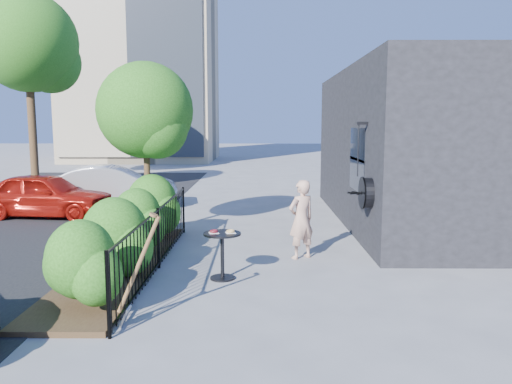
{
  "coord_description": "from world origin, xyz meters",
  "views": [
    {
      "loc": [
        0.31,
        -8.74,
        2.57
      ],
      "look_at": [
        0.25,
        1.41,
        1.2
      ],
      "focal_mm": 35.0,
      "sensor_mm": 36.0,
      "label": 1
    }
  ],
  "objects_px": {
    "patio_tree": "(148,116)",
    "car_silver": "(113,186)",
    "shovel": "(136,276)",
    "woman": "(301,219)",
    "cafe_table": "(222,247)",
    "street_tree_far": "(29,49)",
    "car_red": "(45,195)"
  },
  "relations": [
    {
      "from": "street_tree_far",
      "to": "woman",
      "type": "relative_size",
      "value": 5.41
    },
    {
      "from": "shovel",
      "to": "patio_tree",
      "type": "bearing_deg",
      "value": 100.34
    },
    {
      "from": "cafe_table",
      "to": "car_red",
      "type": "xyz_separation_m",
      "value": [
        -5.35,
        5.6,
        0.08
      ]
    },
    {
      "from": "cafe_table",
      "to": "car_silver",
      "type": "distance_m",
      "value": 8.38
    },
    {
      "from": "car_red",
      "to": "car_silver",
      "type": "xyz_separation_m",
      "value": [
        1.38,
        1.77,
        0.03
      ]
    },
    {
      "from": "woman",
      "to": "cafe_table",
      "type": "bearing_deg",
      "value": 11.94
    },
    {
      "from": "patio_tree",
      "to": "car_red",
      "type": "xyz_separation_m",
      "value": [
        -3.42,
        2.22,
        -2.14
      ]
    },
    {
      "from": "patio_tree",
      "to": "street_tree_far",
      "type": "height_order",
      "value": "street_tree_far"
    },
    {
      "from": "shovel",
      "to": "car_red",
      "type": "relative_size",
      "value": 0.41
    },
    {
      "from": "patio_tree",
      "to": "street_tree_far",
      "type": "relative_size",
      "value": 0.48
    },
    {
      "from": "car_silver",
      "to": "shovel",
      "type": "bearing_deg",
      "value": -171.54
    },
    {
      "from": "street_tree_far",
      "to": "car_red",
      "type": "relative_size",
      "value": 2.26
    },
    {
      "from": "woman",
      "to": "car_red",
      "type": "height_order",
      "value": "woman"
    },
    {
      "from": "street_tree_far",
      "to": "woman",
      "type": "xyz_separation_m",
      "value": [
        11.06,
        -13.27,
        -5.15
      ]
    },
    {
      "from": "cafe_table",
      "to": "car_red",
      "type": "height_order",
      "value": "car_red"
    },
    {
      "from": "patio_tree",
      "to": "car_silver",
      "type": "height_order",
      "value": "patio_tree"
    },
    {
      "from": "street_tree_far",
      "to": "car_silver",
      "type": "height_order",
      "value": "street_tree_far"
    },
    {
      "from": "street_tree_far",
      "to": "cafe_table",
      "type": "bearing_deg",
      "value": -56.56
    },
    {
      "from": "patio_tree",
      "to": "car_silver",
      "type": "xyz_separation_m",
      "value": [
        -2.04,
        3.99,
        -2.11
      ]
    },
    {
      "from": "woman",
      "to": "shovel",
      "type": "xyz_separation_m",
      "value": [
        -2.38,
        -3.29,
        -0.1
      ]
    },
    {
      "from": "woman",
      "to": "car_silver",
      "type": "distance_m",
      "value": 8.12
    },
    {
      "from": "cafe_table",
      "to": "woman",
      "type": "distance_m",
      "value": 1.95
    },
    {
      "from": "cafe_table",
      "to": "woman",
      "type": "relative_size",
      "value": 0.55
    },
    {
      "from": "street_tree_far",
      "to": "car_silver",
      "type": "distance_m",
      "value": 10.57
    },
    {
      "from": "street_tree_far",
      "to": "cafe_table",
      "type": "distance_m",
      "value": 18.29
    },
    {
      "from": "woman",
      "to": "car_silver",
      "type": "relative_size",
      "value": 0.39
    },
    {
      "from": "patio_tree",
      "to": "cafe_table",
      "type": "relative_size",
      "value": 4.68
    },
    {
      "from": "shovel",
      "to": "car_red",
      "type": "xyz_separation_m",
      "value": [
        -4.4,
        7.58,
        -0.04
      ]
    },
    {
      "from": "cafe_table",
      "to": "woman",
      "type": "height_order",
      "value": "woman"
    },
    {
      "from": "patio_tree",
      "to": "shovel",
      "type": "height_order",
      "value": "patio_tree"
    },
    {
      "from": "shovel",
      "to": "car_silver",
      "type": "relative_size",
      "value": 0.38
    },
    {
      "from": "shovel",
      "to": "woman",
      "type": "bearing_deg",
      "value": 54.13
    }
  ]
}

